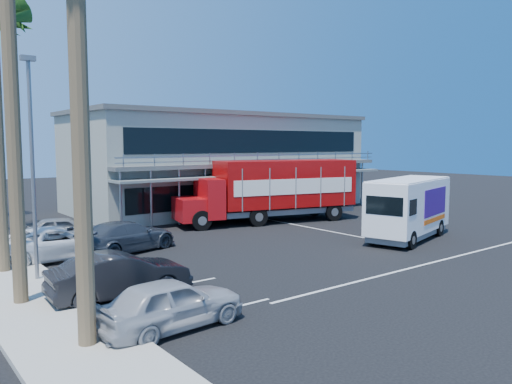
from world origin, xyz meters
TOP-DOWN VIEW (x-y plane):
  - ground at (0.00, 0.00)m, footprint 120.00×120.00m
  - building at (3.00, 14.94)m, footprint 22.40×12.00m
  - light_pole_near at (-14.20, 1.00)m, footprint 0.50×0.25m
  - red_truck at (1.73, 6.70)m, footprint 12.07×5.36m
  - white_van at (3.49, -2.23)m, footprint 6.93×3.91m
  - parked_car_a at (-12.50, -6.00)m, footprint 4.28×1.99m
  - parked_car_b at (-12.50, -2.50)m, footprint 4.61×1.81m
  - parked_car_c at (-12.50, 4.40)m, footprint 5.27×2.54m
  - parked_car_d at (-9.50, 4.00)m, footprint 5.41×3.34m
  - parked_car_e at (-11.14, 8.03)m, footprint 4.23×2.54m

SIDE VIEW (x-z plane):
  - ground at x=0.00m, z-range 0.00..0.00m
  - parked_car_e at x=-11.14m, z-range 0.00..1.35m
  - parked_car_a at x=-12.50m, z-range 0.00..1.42m
  - parked_car_c at x=-12.50m, z-range 0.00..1.45m
  - parked_car_d at x=-9.50m, z-range 0.00..1.46m
  - parked_car_b at x=-12.50m, z-range 0.00..1.50m
  - white_van at x=3.49m, z-range 0.10..3.31m
  - red_truck at x=1.73m, z-range 0.20..4.16m
  - building at x=3.00m, z-range 0.01..7.31m
  - light_pole_near at x=-14.20m, z-range 0.46..8.55m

